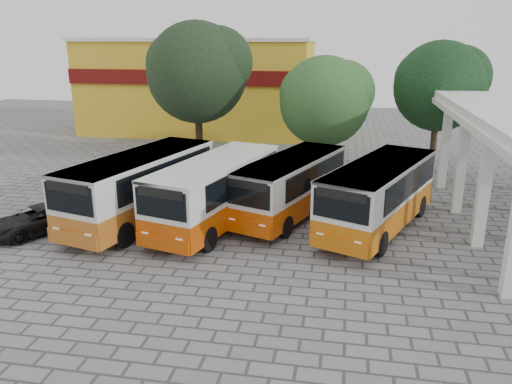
% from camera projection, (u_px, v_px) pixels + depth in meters
% --- Properties ---
extents(ground, '(90.00, 90.00, 0.00)m').
position_uv_depth(ground, '(284.00, 249.00, 20.46)').
color(ground, slate).
rests_on(ground, ground).
extents(shophouse_block, '(20.40, 10.40, 8.30)m').
position_uv_depth(shophouse_block, '(201.00, 85.00, 45.51)').
color(shophouse_block, gold).
rests_on(shophouse_block, ground).
extents(bus_far_left, '(4.83, 9.31, 3.18)m').
position_uv_depth(bus_far_left, '(141.00, 184.00, 23.06)').
color(bus_far_left, '#A85715').
rests_on(bus_far_left, ground).
extents(bus_centre_left, '(4.64, 8.96, 3.06)m').
position_uv_depth(bus_centre_left, '(216.00, 188.00, 22.60)').
color(bus_centre_left, '#B33C00').
rests_on(bus_centre_left, ground).
extents(bus_centre_right, '(5.04, 8.52, 2.88)m').
position_uv_depth(bus_centre_right, '(291.00, 183.00, 23.81)').
color(bus_centre_right, '#B83E00').
rests_on(bus_centre_right, ground).
extents(bus_far_right, '(5.67, 9.05, 3.04)m').
position_uv_depth(bus_far_right, '(379.00, 192.00, 22.11)').
color(bus_far_right, '#B75705').
rests_on(bus_far_right, ground).
extents(tree_left, '(6.83, 6.51, 9.41)m').
position_uv_depth(tree_left, '(198.00, 69.00, 32.07)').
color(tree_left, '#372615').
rests_on(tree_left, ground).
extents(tree_middle, '(5.83, 5.55, 7.33)m').
position_uv_depth(tree_middle, '(326.00, 98.00, 30.73)').
color(tree_middle, '#372919').
rests_on(tree_middle, ground).
extents(tree_right, '(5.90, 5.62, 8.21)m').
position_uv_depth(tree_right, '(441.00, 83.00, 31.09)').
color(tree_right, '#46331F').
rests_on(tree_right, ground).
extents(parked_car, '(3.94, 4.65, 1.18)m').
position_uv_depth(parked_car, '(37.00, 219.00, 22.11)').
color(parked_car, black).
rests_on(parked_car, ground).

